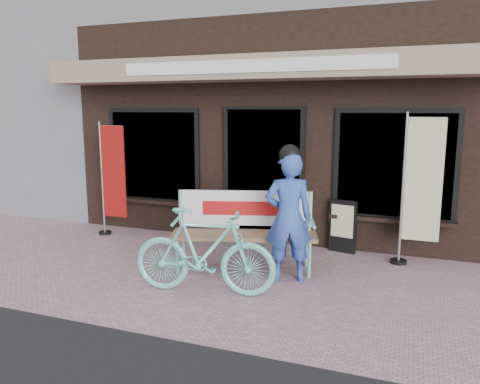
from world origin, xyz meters
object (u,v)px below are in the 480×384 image
at_px(bench, 244,224).
at_px(menu_stand, 343,226).
at_px(person, 288,215).
at_px(nobori_red, 112,178).
at_px(nobori_cream, 420,188).
at_px(bicycle, 204,252).

xyz_separation_m(bench, menu_stand, (1.16, 1.18, -0.20)).
relative_size(person, nobori_red, 0.89).
relative_size(person, nobori_cream, 0.82).
relative_size(bench, menu_stand, 2.48).
height_order(person, menu_stand, person).
xyz_separation_m(nobori_red, nobori_cream, (4.88, 0.14, 0.09)).
bearing_deg(bicycle, nobori_red, 46.01).
height_order(bicycle, menu_stand, bicycle).
bearing_deg(menu_stand, bench, -122.54).
height_order(bicycle, nobori_cream, nobori_cream).
height_order(bench, nobori_cream, nobori_cream).
relative_size(bicycle, menu_stand, 2.12).
bearing_deg(nobori_red, person, -18.29).
relative_size(bench, person, 1.15).
height_order(nobori_cream, menu_stand, nobori_cream).
relative_size(bench, bicycle, 1.17).
bearing_deg(nobori_cream, bicycle, -140.83).
relative_size(nobori_red, nobori_cream, 0.92).
bearing_deg(nobori_cream, menu_stand, 165.63).
relative_size(person, bicycle, 1.01).
bearing_deg(bench, nobori_red, 147.41).
relative_size(bicycle, nobori_cream, 0.81).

